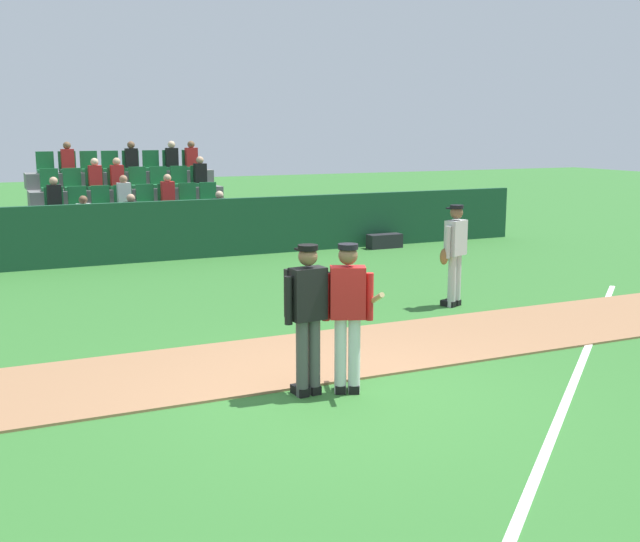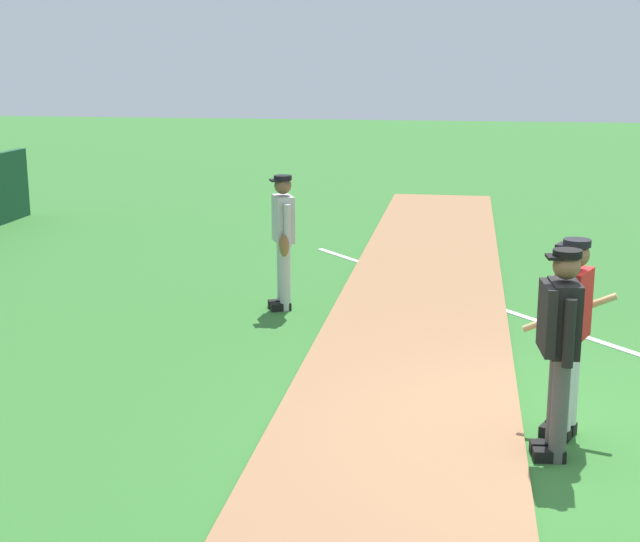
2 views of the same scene
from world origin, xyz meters
name	(u,v)px [view 2 (image 2 of 2)]	position (x,y,z in m)	size (l,w,h in m)	color
ground_plane	(574,440)	(0.00, 0.00, 0.00)	(80.00, 80.00, 0.00)	#33702D
infield_dirt_path	(395,427)	(0.00, 1.55, 0.01)	(28.00, 2.24, 0.03)	#9E704C
foul_line_chalk	(590,339)	(3.00, -0.50, 0.01)	(12.00, 0.10, 0.01)	white
batter_red_jersey	(571,330)	(0.06, 0.08, 0.97)	(0.61, 0.80, 1.76)	silver
umpire_home_plate	(559,342)	(-0.39, 0.22, 1.00)	(0.59, 0.33, 1.76)	#4C4C4C
runner_grey_jersey	(283,237)	(3.72, 3.31, 0.96)	(0.66, 0.41, 1.76)	#B2B2B2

